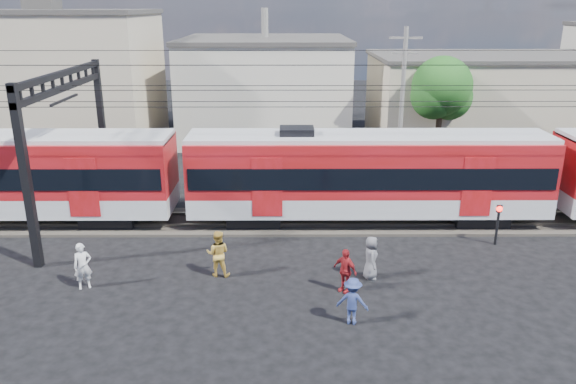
# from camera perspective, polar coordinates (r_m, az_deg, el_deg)

# --- Properties ---
(ground) EXTENTS (120.00, 120.00, 0.00)m
(ground) POSITION_cam_1_polar(r_m,az_deg,el_deg) (18.79, 1.29, -12.13)
(ground) COLOR black
(ground) RESTS_ON ground
(track_bed) EXTENTS (70.00, 3.40, 0.12)m
(track_bed) POSITION_cam_1_polar(r_m,az_deg,el_deg) (25.97, 0.83, -3.01)
(track_bed) COLOR #2D2823
(track_bed) RESTS_ON ground
(rail_near) EXTENTS (70.00, 0.12, 0.12)m
(rail_near) POSITION_cam_1_polar(r_m,az_deg,el_deg) (25.23, 0.86, -3.38)
(rail_near) COLOR #59544C
(rail_near) RESTS_ON track_bed
(rail_far) EXTENTS (70.00, 0.12, 0.12)m
(rail_far) POSITION_cam_1_polar(r_m,az_deg,el_deg) (26.63, 0.80, -2.18)
(rail_far) COLOR #59544C
(rail_far) RESTS_ON track_bed
(commuter_train) EXTENTS (50.30, 3.08, 4.17)m
(commuter_train) POSITION_cam_1_polar(r_m,az_deg,el_deg) (25.51, 8.56, 1.94)
(commuter_train) COLOR black
(commuter_train) RESTS_ON ground
(catenary) EXTENTS (70.00, 9.30, 7.52)m
(catenary) POSITION_cam_1_polar(r_m,az_deg,el_deg) (25.89, -18.81, 7.64)
(catenary) COLOR black
(catenary) RESTS_ON ground
(building_west) EXTENTS (14.28, 10.20, 9.30)m
(building_west) POSITION_cam_1_polar(r_m,az_deg,el_deg) (43.71, -22.87, 10.59)
(building_west) COLOR tan
(building_west) RESTS_ON ground
(building_midwest) EXTENTS (12.24, 12.24, 7.30)m
(building_midwest) POSITION_cam_1_polar(r_m,az_deg,el_deg) (43.60, -2.29, 10.64)
(building_midwest) COLOR #B8B3A1
(building_midwest) RESTS_ON ground
(building_mideast) EXTENTS (16.32, 10.20, 6.30)m
(building_mideast) POSITION_cam_1_polar(r_m,az_deg,el_deg) (43.18, 19.58, 8.86)
(building_mideast) COLOR tan
(building_mideast) RESTS_ON ground
(utility_pole_mid) EXTENTS (1.80, 0.24, 8.50)m
(utility_pole_mid) POSITION_cam_1_polar(r_m,az_deg,el_deg) (32.24, 11.50, 9.11)
(utility_pole_mid) COLOR slate
(utility_pole_mid) RESTS_ON ground
(tree_near) EXTENTS (3.82, 3.64, 6.72)m
(tree_near) POSITION_cam_1_polar(r_m,az_deg,el_deg) (35.94, 15.59, 9.94)
(tree_near) COLOR #382619
(tree_near) RESTS_ON ground
(pedestrian_a) EXTENTS (0.73, 0.62, 1.69)m
(pedestrian_a) POSITION_cam_1_polar(r_m,az_deg,el_deg) (21.16, -20.13, -7.08)
(pedestrian_a) COLOR silver
(pedestrian_a) RESTS_ON ground
(pedestrian_b) EXTENTS (0.91, 0.74, 1.77)m
(pedestrian_b) POSITION_cam_1_polar(r_m,az_deg,el_deg) (20.91, -7.14, -6.21)
(pedestrian_b) COLOR gold
(pedestrian_b) RESTS_ON ground
(pedestrian_c) EXTENTS (1.12, 0.83, 1.55)m
(pedestrian_c) POSITION_cam_1_polar(r_m,az_deg,el_deg) (17.96, 6.56, -10.96)
(pedestrian_c) COLOR navy
(pedestrian_c) RESTS_ON ground
(pedestrian_d) EXTENTS (0.96, 0.92, 1.61)m
(pedestrian_d) POSITION_cam_1_polar(r_m,az_deg,el_deg) (19.78, 5.80, -7.92)
(pedestrian_d) COLOR maroon
(pedestrian_d) RESTS_ON ground
(pedestrian_e) EXTENTS (0.53, 0.80, 1.64)m
(pedestrian_e) POSITION_cam_1_polar(r_m,az_deg,el_deg) (20.79, 8.41, -6.62)
(pedestrian_e) COLOR #55555A
(pedestrian_e) RESTS_ON ground
(crossing_signal) EXTENTS (0.26, 0.26, 1.76)m
(crossing_signal) POSITION_cam_1_polar(r_m,az_deg,el_deg) (24.81, 20.58, -2.42)
(crossing_signal) COLOR black
(crossing_signal) RESTS_ON ground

